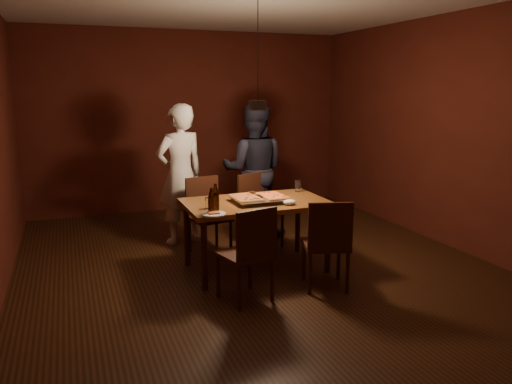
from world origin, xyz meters
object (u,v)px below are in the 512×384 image
object	(u,v)px
beer_bottle_a	(211,201)
plate_slice	(214,214)
dining_table	(256,208)
diner_white	(180,175)
chair_far_left	(206,208)
pizza_tray	(259,200)
chair_near_left	(250,246)
beer_bottle_b	(215,198)
chair_near_right	(328,237)
chair_far_right	(257,203)
diner_dark	(254,170)
pendant_lamp	(258,104)

from	to	relation	value
beer_bottle_a	plate_slice	size ratio (longest dim) A/B	1.04
dining_table	diner_white	bearing A→B (deg)	113.67
chair_far_left	beer_bottle_a	world-z (taller)	beer_bottle_a
pizza_tray	beer_bottle_a	distance (m)	0.68
chair_near_left	beer_bottle_b	size ratio (longest dim) A/B	1.87
chair_near_right	beer_bottle_a	world-z (taller)	beer_bottle_a
dining_table	plate_slice	distance (m)	0.71
chair_far_right	chair_near_left	xyz separation A→B (m)	(-0.66, -1.56, 0.00)
chair_far_left	diner_dark	xyz separation A→B (m)	(0.77, 0.47, 0.33)
chair_far_left	chair_near_right	world-z (taller)	same
dining_table	diner_dark	size ratio (longest dim) A/B	0.86
beer_bottle_a	diner_white	world-z (taller)	diner_white
chair_far_left	dining_table	bearing A→B (deg)	103.51
chair_near_right	beer_bottle_b	distance (m)	1.13
pendant_lamp	beer_bottle_b	bearing A→B (deg)	-150.97
chair_far_right	plate_slice	bearing A→B (deg)	31.38
beer_bottle_a	beer_bottle_b	world-z (taller)	beer_bottle_b
chair_near_left	chair_near_right	xyz separation A→B (m)	(0.79, 0.01, 0.00)
chair_far_right	pizza_tray	xyz separation A→B (m)	(-0.28, -0.81, 0.24)
dining_table	diner_dark	bearing A→B (deg)	70.52
beer_bottle_b	chair_near_left	bearing A→B (deg)	-71.29
chair_far_right	beer_bottle_a	xyz separation A→B (m)	(-0.88, -1.10, 0.34)
dining_table	beer_bottle_a	world-z (taller)	beer_bottle_a
chair_near_right	pizza_tray	bearing A→B (deg)	135.31
chair_near_right	dining_table	bearing A→B (deg)	135.53
chair_far_left	chair_near_right	distance (m)	1.72
chair_far_left	chair_far_right	world-z (taller)	same
chair_far_right	beer_bottle_a	world-z (taller)	beer_bottle_a
chair_near_right	plate_slice	distance (m)	1.10
beer_bottle_a	diner_dark	bearing A→B (deg)	56.90
chair_near_left	pizza_tray	size ratio (longest dim) A/B	0.93
chair_far_right	diner_dark	size ratio (longest dim) A/B	0.31
dining_table	diner_white	size ratio (longest dim) A/B	0.86
chair_near_left	diner_white	xyz separation A→B (m)	(-0.18, 2.02, 0.33)
chair_near_left	beer_bottle_a	bearing A→B (deg)	101.03
dining_table	chair_near_left	bearing A→B (deg)	-114.24
chair_far_left	diner_white	bearing A→B (deg)	-78.66
pizza_tray	beer_bottle_b	world-z (taller)	beer_bottle_b
chair_near_left	beer_bottle_a	xyz separation A→B (m)	(-0.22, 0.46, 0.34)
diner_dark	beer_bottle_a	bearing A→B (deg)	81.65
chair_far_right	pendant_lamp	bearing A→B (deg)	48.17
chair_near_right	diner_white	bearing A→B (deg)	132.47
chair_near_left	diner_white	distance (m)	2.05
chair_near_left	plate_slice	world-z (taller)	chair_near_left
diner_white	beer_bottle_b	bearing A→B (deg)	73.50
chair_far_left	diner_white	size ratio (longest dim) A/B	0.28
dining_table	pizza_tray	world-z (taller)	pizza_tray
chair_near_right	beer_bottle_b	size ratio (longest dim) A/B	1.90
plate_slice	diner_dark	world-z (taller)	diner_dark
chair_near_left	beer_bottle_b	xyz separation A→B (m)	(-0.17, 0.50, 0.35)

